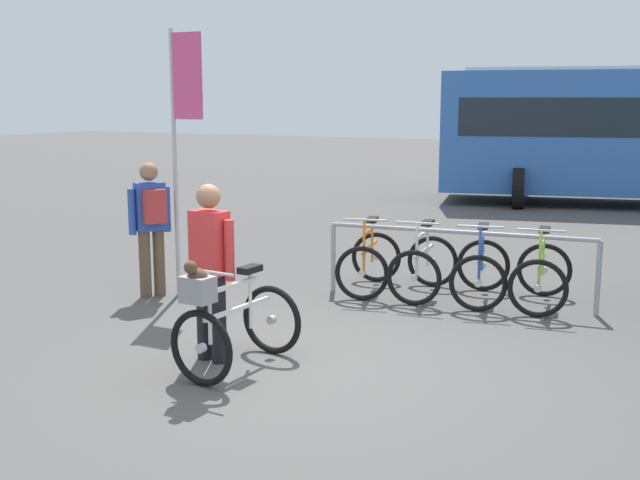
{
  "coord_description": "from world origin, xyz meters",
  "views": [
    {
      "loc": [
        3.37,
        -5.98,
        2.38
      ],
      "look_at": [
        -0.2,
        0.95,
        1.0
      ],
      "focal_mm": 44.6,
      "sensor_mm": 36.0,
      "label": 1
    }
  ],
  "objects_px": {
    "racked_bike_blue": "(481,271)",
    "racked_bike_lime": "(541,276)",
    "person_with_featured_bike": "(210,264)",
    "pedestrian_with_backpack": "(151,221)",
    "featured_bicycle": "(229,319)",
    "banner_flag": "(182,112)",
    "racked_bike_orange": "(369,262)",
    "racked_bike_white": "(424,266)"
  },
  "relations": [
    {
      "from": "racked_bike_blue",
      "to": "featured_bicycle",
      "type": "distance_m",
      "value": 3.72
    },
    {
      "from": "racked_bike_blue",
      "to": "person_with_featured_bike",
      "type": "xyz_separation_m",
      "value": [
        -1.58,
        -3.29,
        0.54
      ]
    },
    {
      "from": "racked_bike_blue",
      "to": "racked_bike_orange",
      "type": "bearing_deg",
      "value": -174.73
    },
    {
      "from": "racked_bike_orange",
      "to": "racked_bike_white",
      "type": "xyz_separation_m",
      "value": [
        0.7,
        0.06,
        0.0
      ]
    },
    {
      "from": "racked_bike_blue",
      "to": "person_with_featured_bike",
      "type": "bearing_deg",
      "value": -115.68
    },
    {
      "from": "racked_bike_orange",
      "to": "pedestrian_with_backpack",
      "type": "xyz_separation_m",
      "value": [
        -2.22,
        -1.49,
        0.57
      ]
    },
    {
      "from": "pedestrian_with_backpack",
      "to": "banner_flag",
      "type": "height_order",
      "value": "banner_flag"
    },
    {
      "from": "racked_bike_white",
      "to": "person_with_featured_bike",
      "type": "height_order",
      "value": "person_with_featured_bike"
    },
    {
      "from": "racked_bike_blue",
      "to": "pedestrian_with_backpack",
      "type": "distance_m",
      "value": 4.0
    },
    {
      "from": "racked_bike_white",
      "to": "racked_bike_blue",
      "type": "bearing_deg",
      "value": 5.27
    },
    {
      "from": "racked_bike_white",
      "to": "banner_flag",
      "type": "height_order",
      "value": "banner_flag"
    },
    {
      "from": "racked_bike_white",
      "to": "person_with_featured_bike",
      "type": "xyz_separation_m",
      "value": [
        -0.89,
        -3.23,
        0.54
      ]
    },
    {
      "from": "pedestrian_with_backpack",
      "to": "banner_flag",
      "type": "xyz_separation_m",
      "value": [
        0.35,
        0.22,
        1.29
      ]
    },
    {
      "from": "racked_bike_lime",
      "to": "person_with_featured_bike",
      "type": "height_order",
      "value": "person_with_featured_bike"
    },
    {
      "from": "racked_bike_white",
      "to": "racked_bike_blue",
      "type": "xyz_separation_m",
      "value": [
        0.7,
        0.06,
        -0.0
      ]
    },
    {
      "from": "racked_bike_white",
      "to": "banner_flag",
      "type": "distance_m",
      "value": 3.45
    },
    {
      "from": "racked_bike_blue",
      "to": "banner_flag",
      "type": "relative_size",
      "value": 0.38
    },
    {
      "from": "person_with_featured_bike",
      "to": "pedestrian_with_backpack",
      "type": "bearing_deg",
      "value": 140.56
    },
    {
      "from": "racked_bike_orange",
      "to": "racked_bike_lime",
      "type": "bearing_deg",
      "value": 5.27
    },
    {
      "from": "racked_bike_lime",
      "to": "featured_bicycle",
      "type": "relative_size",
      "value": 0.95
    },
    {
      "from": "featured_bicycle",
      "to": "person_with_featured_bike",
      "type": "xyz_separation_m",
      "value": [
        -0.33,
        0.2,
        0.42
      ]
    },
    {
      "from": "pedestrian_with_backpack",
      "to": "racked_bike_lime",
      "type": "bearing_deg",
      "value": 21.37
    },
    {
      "from": "racked_bike_white",
      "to": "featured_bicycle",
      "type": "relative_size",
      "value": 0.94
    },
    {
      "from": "racked_bike_blue",
      "to": "racked_bike_lime",
      "type": "bearing_deg",
      "value": 5.27
    },
    {
      "from": "racked_bike_blue",
      "to": "pedestrian_with_backpack",
      "type": "xyz_separation_m",
      "value": [
        -3.62,
        -1.62,
        0.57
      ]
    },
    {
      "from": "banner_flag",
      "to": "racked_bike_white",
      "type": "bearing_deg",
      "value": 27.59
    },
    {
      "from": "featured_bicycle",
      "to": "racked_bike_white",
      "type": "bearing_deg",
      "value": 80.85
    },
    {
      "from": "racked_bike_white",
      "to": "person_with_featured_bike",
      "type": "distance_m",
      "value": 3.39
    },
    {
      "from": "racked_bike_blue",
      "to": "banner_flag",
      "type": "distance_m",
      "value": 4.01
    },
    {
      "from": "racked_bike_blue",
      "to": "person_with_featured_bike",
      "type": "distance_m",
      "value": 3.7
    },
    {
      "from": "racked_bike_orange",
      "to": "racked_bike_blue",
      "type": "bearing_deg",
      "value": 5.27
    },
    {
      "from": "racked_bike_white",
      "to": "featured_bicycle",
      "type": "height_order",
      "value": "featured_bicycle"
    },
    {
      "from": "person_with_featured_bike",
      "to": "racked_bike_blue",
      "type": "bearing_deg",
      "value": 64.32
    },
    {
      "from": "pedestrian_with_backpack",
      "to": "person_with_featured_bike",
      "type": "bearing_deg",
      "value": -39.44
    },
    {
      "from": "banner_flag",
      "to": "pedestrian_with_backpack",
      "type": "bearing_deg",
      "value": -148.21
    },
    {
      "from": "racked_bike_white",
      "to": "banner_flag",
      "type": "xyz_separation_m",
      "value": [
        -2.57,
        -1.34,
        1.86
      ]
    },
    {
      "from": "featured_bicycle",
      "to": "racked_bike_blue",
      "type": "bearing_deg",
      "value": 70.34
    },
    {
      "from": "banner_flag",
      "to": "person_with_featured_bike",
      "type": "bearing_deg",
      "value": -48.3
    },
    {
      "from": "pedestrian_with_backpack",
      "to": "banner_flag",
      "type": "relative_size",
      "value": 0.51
    },
    {
      "from": "racked_bike_orange",
      "to": "person_with_featured_bike",
      "type": "xyz_separation_m",
      "value": [
        -0.19,
        -3.17,
        0.54
      ]
    },
    {
      "from": "banner_flag",
      "to": "featured_bicycle",
      "type": "bearing_deg",
      "value": -46.05
    },
    {
      "from": "racked_bike_orange",
      "to": "featured_bicycle",
      "type": "relative_size",
      "value": 1.0
    }
  ]
}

